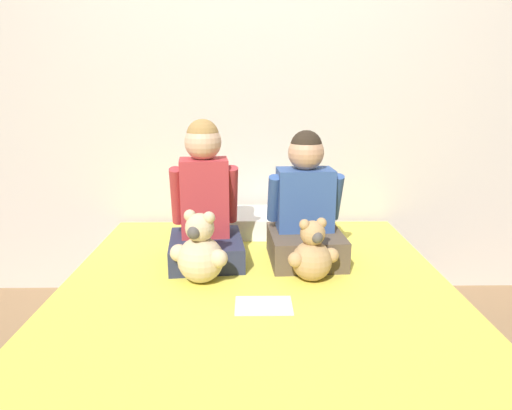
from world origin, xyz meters
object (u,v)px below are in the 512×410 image
teddy_bear_held_by_right_child (312,255)px  pillow_at_headboard (255,222)px  teddy_bear_held_by_left_child (200,252)px  sign_card (264,305)px  bed (257,350)px  child_on_left (205,205)px  child_on_right (305,210)px

teddy_bear_held_by_right_child → pillow_at_headboard: teddy_bear_held_by_right_child is taller
teddy_bear_held_by_left_child → sign_card: size_ratio=1.45×
bed → pillow_at_headboard: size_ratio=4.44×
pillow_at_headboard → child_on_left: bearing=-120.1°
child_on_left → child_on_right: (0.46, -0.00, -0.02)m
child_on_right → sign_card: 0.57m
teddy_bear_held_by_left_child → sign_card: 0.36m
teddy_bear_held_by_left_child → pillow_at_headboard: size_ratio=0.66×
bed → sign_card: bearing=-70.5°
teddy_bear_held_by_right_child → child_on_right: bearing=73.7°
bed → teddy_bear_held_by_right_child: bearing=36.1°
bed → teddy_bear_held_by_left_child: size_ratio=6.72×
child_on_left → pillow_at_headboard: (0.23, 0.40, -0.20)m
bed → child_on_right: bearing=61.3°
bed → child_on_left: bearing=119.0°
child_on_left → child_on_right: size_ratio=1.08×
pillow_at_headboard → sign_card: 0.89m
teddy_bear_held_by_left_child → teddy_bear_held_by_right_child: bearing=22.1°
bed → child_on_right: 0.66m
child_on_left → teddy_bear_held_by_left_child: 0.29m
sign_card → teddy_bear_held_by_right_child: bearing=48.5°
sign_card → teddy_bear_held_by_left_child: bearing=138.6°
pillow_at_headboard → child_on_right: bearing=-60.8°
bed → teddy_bear_held_by_right_child: size_ratio=7.66×
bed → child_on_left: child_on_left is taller
pillow_at_headboard → teddy_bear_held_by_right_child: bearing=-70.7°
teddy_bear_held_by_left_child → child_on_left: bearing=111.5°
teddy_bear_held_by_left_child → pillow_at_headboard: teddy_bear_held_by_left_child is taller
child_on_left → sign_card: child_on_left is taller
child_on_left → teddy_bear_held_by_right_child: bearing=-35.2°
teddy_bear_held_by_right_child → sign_card: (-0.21, -0.23, -0.11)m
child_on_left → sign_card: (0.26, -0.49, -0.26)m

